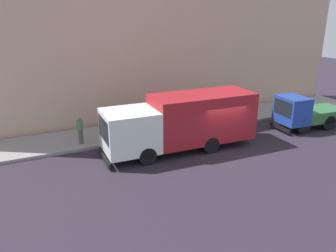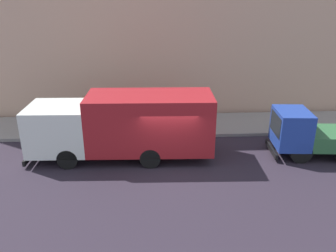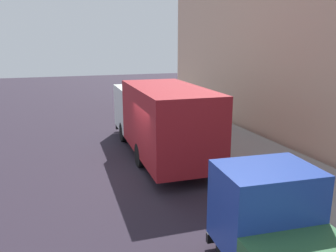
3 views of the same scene
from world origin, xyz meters
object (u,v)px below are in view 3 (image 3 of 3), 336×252
(large_utility_truck, at_px, (159,117))
(pedestrian_standing, at_px, (178,107))
(pedestrian_third, at_px, (215,113))
(pedestrian_walking, at_px, (195,114))
(small_flatbed_truck, at_px, (296,249))

(large_utility_truck, distance_m, pedestrian_standing, 5.83)
(pedestrian_standing, distance_m, pedestrian_third, 2.76)
(large_utility_truck, xyz_separation_m, pedestrian_walking, (2.85, 2.74, -0.65))
(pedestrian_walking, distance_m, pedestrian_third, 1.12)
(small_flatbed_truck, bearing_deg, pedestrian_walking, 79.58)
(large_utility_truck, relative_size, pedestrian_walking, 5.35)
(large_utility_truck, xyz_separation_m, pedestrian_standing, (2.80, 5.08, -0.63))
(small_flatbed_truck, bearing_deg, pedestrian_third, 74.42)
(pedestrian_standing, relative_size, pedestrian_third, 0.96)
(pedestrian_walking, relative_size, pedestrian_third, 0.94)
(large_utility_truck, distance_m, pedestrian_walking, 4.01)
(large_utility_truck, distance_m, pedestrian_third, 4.74)
(large_utility_truck, height_order, pedestrian_walking, large_utility_truck)
(pedestrian_third, bearing_deg, pedestrian_standing, -22.31)
(pedestrian_standing, height_order, pedestrian_third, pedestrian_third)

